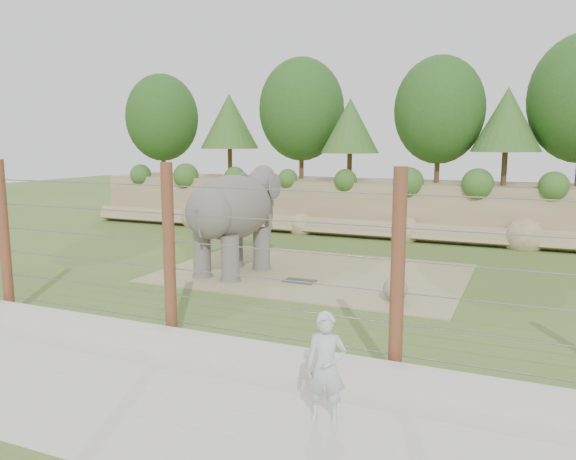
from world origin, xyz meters
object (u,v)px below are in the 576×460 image
at_px(elephant, 232,223).
at_px(zookeeper, 326,368).
at_px(stone_ball, 395,289).
at_px(barrier_fence, 169,255).

relative_size(elephant, zookeeper, 2.41).
bearing_deg(elephant, stone_ball, -4.63).
relative_size(stone_ball, barrier_fence, 0.03).
distance_m(stone_ball, barrier_fence, 6.66).
xyz_separation_m(barrier_fence, zookeeper, (4.34, -2.00, -1.09)).
distance_m(elephant, barrier_fence, 6.65).
bearing_deg(zookeeper, elephant, 114.58).
bearing_deg(barrier_fence, stone_ball, 53.53).
bearing_deg(zookeeper, barrier_fence, 142.71).
distance_m(elephant, zookeeper, 10.49).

